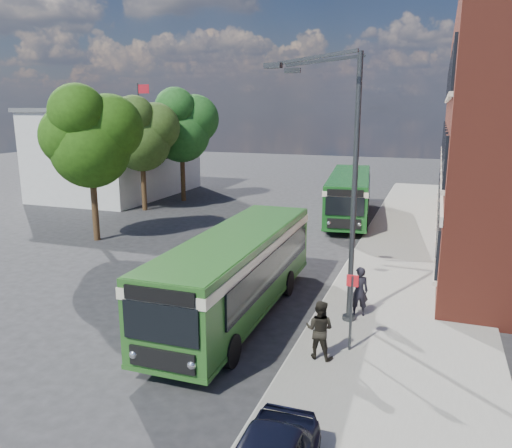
% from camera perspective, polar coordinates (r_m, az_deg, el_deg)
% --- Properties ---
extents(ground, '(120.00, 120.00, 0.00)m').
position_cam_1_polar(ground, '(21.03, -2.73, -7.18)').
color(ground, '#272729').
rests_on(ground, ground).
extents(pavement, '(6.00, 48.00, 0.15)m').
position_cam_1_polar(pavement, '(27.16, 17.85, -2.94)').
color(pavement, gray).
rests_on(pavement, ground).
extents(kerb_line, '(0.12, 48.00, 0.01)m').
position_cam_1_polar(kerb_line, '(27.43, 11.47, -2.56)').
color(kerb_line, beige).
rests_on(kerb_line, ground).
extents(white_building, '(9.40, 13.40, 7.30)m').
position_cam_1_polar(white_building, '(44.51, -15.47, 7.95)').
color(white_building, silver).
rests_on(white_building, ground).
extents(flagpole, '(0.95, 0.10, 9.00)m').
position_cam_1_polar(flagpole, '(37.19, -13.00, 9.15)').
color(flagpole, '#343638').
rests_on(flagpole, ground).
extents(street_lamp, '(2.96, 2.38, 9.00)m').
position_cam_1_polar(street_lamp, '(16.62, 9.96, 4.27)').
color(street_lamp, '#343638').
rests_on(street_lamp, ground).
extents(bus_stop_sign, '(0.35, 0.08, 2.52)m').
position_cam_1_polar(bus_stop_sign, '(15.27, 10.84, -9.37)').
color(bus_stop_sign, '#343638').
rests_on(bus_stop_sign, ground).
extents(bus_front, '(2.76, 10.86, 3.02)m').
position_cam_1_polar(bus_front, '(17.65, -2.22, -4.90)').
color(bus_front, '#275A1F').
rests_on(bus_front, ground).
extents(bus_rear, '(3.98, 11.86, 3.02)m').
position_cam_1_polar(bus_rear, '(33.95, 10.60, 3.63)').
color(bus_rear, '#154F1A').
rests_on(bus_rear, ground).
extents(pedestrian_a, '(0.76, 0.62, 1.78)m').
position_cam_1_polar(pedestrian_a, '(17.95, 11.70, -7.53)').
color(pedestrian_a, black).
rests_on(pedestrian_a, pavement).
extents(pedestrian_b, '(0.92, 0.74, 1.76)m').
position_cam_1_polar(pedestrian_b, '(14.88, 7.27, -11.86)').
color(pedestrian_b, black).
rests_on(pedestrian_b, pavement).
extents(tree_left, '(5.08, 4.83, 8.57)m').
position_cam_1_polar(tree_left, '(28.74, -18.45, 9.51)').
color(tree_left, '#3D2716').
rests_on(tree_left, ground).
extents(tree_mid, '(4.85, 4.61, 8.18)m').
position_cam_1_polar(tree_mid, '(36.72, -12.96, 10.06)').
color(tree_mid, '#3D2716').
rests_on(tree_mid, ground).
extents(tree_right, '(5.26, 5.00, 8.87)m').
position_cam_1_polar(tree_right, '(40.09, -8.50, 11.15)').
color(tree_right, '#3D2716').
rests_on(tree_right, ground).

